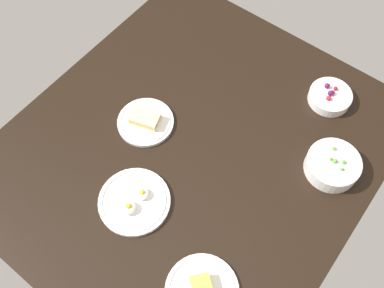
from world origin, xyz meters
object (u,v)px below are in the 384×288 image
plate_sandwich (145,121)px  bowl_berries (330,96)px  plate_eggs (134,201)px  bowl_peas (333,165)px

plate_sandwich → bowl_berries: bearing=136.0°
bowl_berries → plate_eggs: bearing=-22.2°
bowl_peas → bowl_berries: bearing=-150.1°
bowl_berries → bowl_peas: bearing=29.9°
bowl_berries → plate_sandwich: bowl_berries is taller
bowl_berries → plate_sandwich: 65.60cm
bowl_peas → plate_eggs: bowl_peas is taller
bowl_peas → plate_eggs: (47.66, -42.99, -2.06)cm
plate_eggs → bowl_berries: bearing=157.8°
plate_sandwich → bowl_peas: bearing=111.4°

